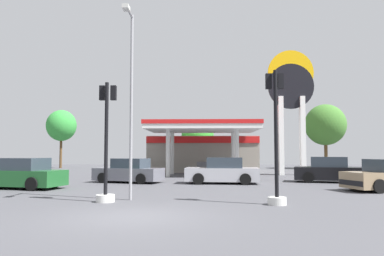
% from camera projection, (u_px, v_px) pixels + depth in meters
% --- Properties ---
extents(ground_plane, '(90.00, 90.00, 0.00)m').
position_uv_depth(ground_plane, '(132.00, 216.00, 11.14)').
color(ground_plane, '#47474C').
rests_on(ground_plane, ground).
extents(gas_station, '(10.29, 13.46, 4.25)m').
position_uv_depth(gas_station, '(203.00, 150.00, 36.01)').
color(gas_station, gray).
rests_on(gas_station, ground).
extents(station_pole_sign, '(3.79, 0.56, 10.39)m').
position_uv_depth(station_pole_sign, '(291.00, 97.00, 31.20)').
color(station_pole_sign, white).
rests_on(station_pole_sign, ground).
extents(car_0, '(4.52, 2.27, 1.57)m').
position_uv_depth(car_0, '(223.00, 172.00, 22.64)').
color(car_0, black).
rests_on(car_0, ground).
extents(car_1, '(4.80, 3.01, 1.60)m').
position_uv_depth(car_1, '(331.00, 171.00, 23.52)').
color(car_1, black).
rests_on(car_1, ground).
extents(car_2, '(4.74, 2.80, 1.59)m').
position_uv_depth(car_2, '(22.00, 175.00, 19.58)').
color(car_2, black).
rests_on(car_2, ground).
extents(car_3, '(4.51, 2.88, 1.50)m').
position_uv_depth(car_3, '(129.00, 172.00, 23.36)').
color(car_3, black).
rests_on(car_3, ground).
extents(traffic_signal_1, '(0.71, 0.71, 4.60)m').
position_uv_depth(traffic_signal_1, '(106.00, 156.00, 14.44)').
color(traffic_signal_1, silver).
rests_on(traffic_signal_1, ground).
extents(traffic_signal_2, '(0.67, 0.69, 4.92)m').
position_uv_depth(traffic_signal_2, '(276.00, 150.00, 13.70)').
color(traffic_signal_2, silver).
rests_on(traffic_signal_2, ground).
extents(tree_0, '(3.47, 3.47, 6.83)m').
position_uv_depth(tree_0, '(61.00, 126.00, 44.27)').
color(tree_0, brown).
rests_on(tree_0, ground).
extents(tree_1, '(3.57, 3.57, 5.53)m').
position_uv_depth(tree_1, '(198.00, 135.00, 41.68)').
color(tree_1, brown).
rests_on(tree_1, ground).
extents(tree_2, '(4.55, 4.55, 7.24)m').
position_uv_depth(tree_2, '(325.00, 125.00, 42.15)').
color(tree_2, brown).
rests_on(tree_2, ground).
extents(corner_streetlamp, '(0.24, 1.48, 7.51)m').
position_uv_depth(corner_streetlamp, '(131.00, 88.00, 14.99)').
color(corner_streetlamp, gray).
rests_on(corner_streetlamp, ground).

